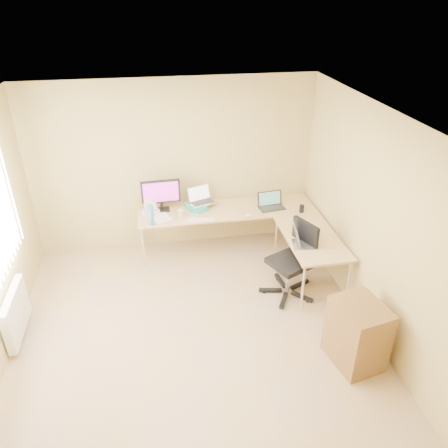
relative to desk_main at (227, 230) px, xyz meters
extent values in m
plane|color=tan|center=(-0.72, -1.85, -0.36)|extent=(4.50, 4.50, 0.00)
plane|color=white|center=(-0.72, -1.85, 2.24)|extent=(4.50, 4.50, 0.00)
plane|color=tan|center=(-0.72, 0.40, 0.93)|extent=(4.50, 0.00, 4.50)
plane|color=tan|center=(-0.72, -4.10, 0.93)|extent=(4.50, 0.00, 4.50)
plane|color=tan|center=(1.38, -1.85, 0.93)|extent=(0.00, 4.50, 4.50)
cube|color=tan|center=(0.00, 0.00, 0.00)|extent=(2.65, 0.70, 0.73)
cube|color=tan|center=(0.98, -1.00, 0.00)|extent=(0.70, 1.30, 0.73)
cube|color=black|center=(-0.96, 0.13, 0.61)|extent=(0.58, 0.21, 0.49)
cube|color=teal|center=(-0.46, 0.09, 0.39)|extent=(0.34, 0.40, 0.06)
cube|color=silver|center=(-0.35, 0.15, 0.55)|extent=(0.47, 0.42, 0.25)
cube|color=black|center=(0.67, -0.09, 0.48)|extent=(0.41, 0.33, 0.24)
cube|color=silver|center=(-0.43, -0.30, 0.37)|extent=(0.39, 0.16, 0.02)
ellipsoid|color=silver|center=(0.27, -0.30, 0.38)|extent=(0.12, 0.08, 0.04)
imported|color=beige|center=(-0.70, -0.11, 0.42)|extent=(0.13, 0.13, 0.10)
cylinder|color=white|center=(-0.49, -0.11, 0.38)|extent=(0.14, 0.14, 0.03)
cylinder|color=#4B8EC5|center=(-1.13, -0.30, 0.52)|extent=(0.10, 0.10, 0.31)
cube|color=white|center=(-0.99, -0.09, 0.37)|extent=(0.34, 0.40, 0.01)
cube|color=silver|center=(-1.13, 0.03, 0.41)|extent=(0.26, 0.22, 0.08)
cylinder|color=silver|center=(-1.13, 0.01, 0.49)|extent=(0.25, 0.25, 0.24)
cylinder|color=black|center=(1.07, -0.30, 0.42)|extent=(0.08, 0.08, 0.12)
cube|color=#B5B5B9|center=(0.81, -1.18, 0.48)|extent=(0.38, 0.32, 0.23)
cube|color=black|center=(0.62, -1.21, 0.14)|extent=(0.83, 0.83, 1.04)
cube|color=brown|center=(0.98, -2.49, -0.01)|extent=(0.58, 0.67, 0.81)
cube|color=white|center=(-2.75, -1.45, -0.02)|extent=(0.09, 0.80, 0.55)
camera|label=1|loc=(-1.06, -5.72, 3.35)|focal=34.91mm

